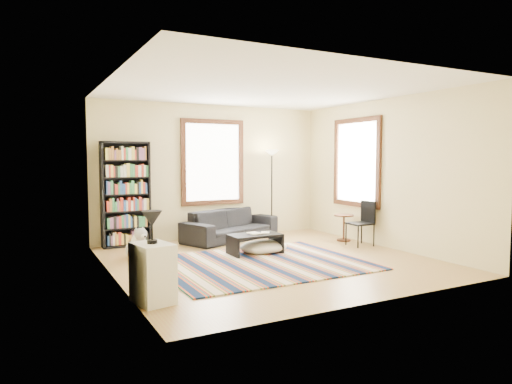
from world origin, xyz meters
name	(u,v)px	position (x,y,z in m)	size (l,w,h in m)	color
floor	(270,263)	(0.00, 0.00, -0.05)	(5.00, 5.00, 0.10)	#A08349
ceiling	(270,86)	(0.00, 0.00, 2.85)	(5.00, 5.00, 0.10)	white
wall_back	(211,172)	(0.00, 2.55, 1.40)	(5.00, 0.10, 2.80)	beige
wall_front	(380,183)	(0.00, -2.55, 1.40)	(5.00, 0.10, 2.80)	beige
wall_left	(109,179)	(-2.55, 0.00, 1.40)	(0.10, 5.00, 2.80)	beige
wall_right	(388,173)	(2.55, 0.00, 1.40)	(0.10, 5.00, 2.80)	beige
window_back	(213,162)	(0.00, 2.47, 1.60)	(1.20, 0.06, 1.60)	white
window_right	(357,162)	(2.47, 0.80, 1.60)	(0.06, 1.20, 1.60)	white
rug	(261,263)	(-0.26, -0.16, 0.01)	(3.19, 2.55, 0.02)	#0C1B3C
sofa	(231,225)	(0.22, 2.05, 0.31)	(0.83, 2.12, 0.62)	black
bookshelf	(126,194)	(-1.85, 2.32, 1.00)	(0.90, 0.30, 2.00)	black
coffee_table	(255,244)	(-0.01, 0.52, 0.18)	(0.90, 0.50, 0.36)	black
book_a	(250,234)	(-0.11, 0.52, 0.37)	(0.25, 0.18, 0.02)	beige
book_b	(261,233)	(0.14, 0.57, 0.37)	(0.15, 0.20, 0.02)	beige
floor_cushion	(263,247)	(0.18, 0.56, 0.11)	(0.89, 0.67, 0.22)	white
floor_lamp	(272,193)	(1.25, 2.15, 0.93)	(0.30, 0.30, 1.86)	black
side_table	(344,228)	(2.20, 0.84, 0.27)	(0.40, 0.40, 0.54)	#402410
folding_chair	(360,224)	(2.15, 0.29, 0.43)	(0.42, 0.40, 0.86)	black
white_cabinet	(153,273)	(-2.30, -1.30, 0.35)	(0.38, 0.50, 0.70)	white
table_lamp	(152,227)	(-2.30, -1.30, 0.89)	(0.24, 0.24, 0.38)	black
dog	(136,243)	(-1.94, 1.14, 0.27)	(0.38, 0.54, 0.54)	#B8B8B8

